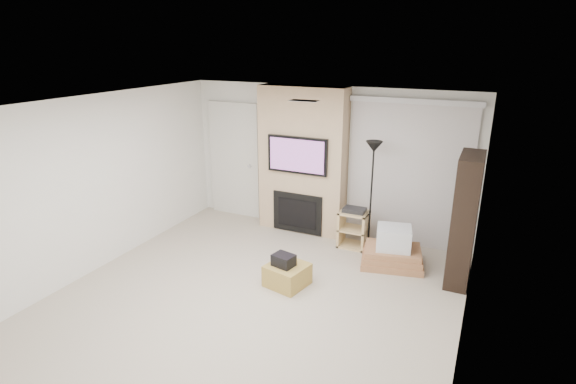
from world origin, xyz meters
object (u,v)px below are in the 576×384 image
at_px(box_stack, 393,251).
at_px(bookshelf, 465,220).
at_px(ottoman, 287,275).
at_px(av_stand, 354,226).
at_px(floor_lamp, 373,165).

bearing_deg(box_stack, bookshelf, -3.17).
distance_m(ottoman, av_stand, 1.64).
bearing_deg(bookshelf, box_stack, 176.83).
bearing_deg(bookshelf, floor_lamp, 161.89).
height_order(av_stand, box_stack, av_stand).
xyz_separation_m(ottoman, av_stand, (0.45, 1.57, 0.20)).
bearing_deg(ottoman, box_stack, 45.53).
height_order(ottoman, bookshelf, bookshelf).
bearing_deg(box_stack, floor_lamp, 139.41).
relative_size(floor_lamp, box_stack, 1.73).
bearing_deg(floor_lamp, av_stand, -170.97).
distance_m(ottoman, floor_lamp, 2.14).
xyz_separation_m(ottoman, bookshelf, (2.10, 1.14, 0.75)).
relative_size(floor_lamp, bookshelf, 0.98).
distance_m(floor_lamp, bookshelf, 1.56).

